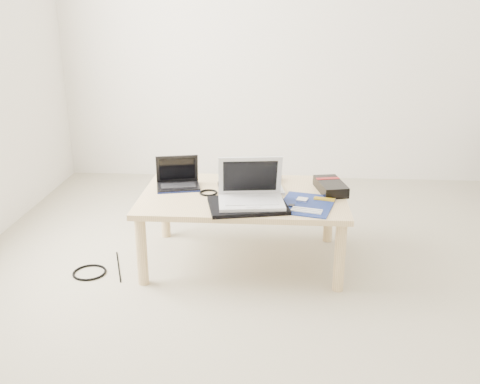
# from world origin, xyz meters

# --- Properties ---
(ground) EXTENTS (4.00, 4.00, 0.00)m
(ground) POSITION_xyz_m (0.00, 0.00, 0.00)
(ground) COLOR beige
(ground) RESTS_ON ground
(coffee_table) EXTENTS (1.10, 0.70, 0.40)m
(coffee_table) POSITION_xyz_m (-0.45, 0.44, 0.35)
(coffee_table) COLOR #DCB984
(coffee_table) RESTS_ON ground
(book) EXTENTS (0.36, 0.33, 0.03)m
(book) POSITION_xyz_m (-0.42, 0.63, 0.42)
(book) COLOR black
(book) RESTS_ON coffee_table
(netbook) EXTENTS (0.27, 0.22, 0.17)m
(netbook) POSITION_xyz_m (-0.82, 0.54, 0.44)
(netbook) COLOR black
(netbook) RESTS_ON coffee_table
(tablet) EXTENTS (0.24, 0.19, 0.01)m
(tablet) POSITION_xyz_m (-0.43, 0.45, 0.41)
(tablet) COLOR black
(tablet) RESTS_ON coffee_table
(remote) EXTENTS (0.09, 0.23, 0.02)m
(remote) POSITION_xyz_m (-0.27, 0.53, 0.41)
(remote) COLOR silver
(remote) RESTS_ON coffee_table
(neoprene_sleeve) EXTENTS (0.44, 0.36, 0.02)m
(neoprene_sleeve) POSITION_xyz_m (-0.42, 0.24, 0.41)
(neoprene_sleeve) COLOR black
(neoprene_sleeve) RESTS_ON coffee_table
(white_laptop) EXTENTS (0.35, 0.27, 0.23)m
(white_laptop) POSITION_xyz_m (-0.40, 0.27, 0.47)
(white_laptop) COLOR silver
(white_laptop) RESTS_ON neoprene_sleeve
(motherboard) EXTENTS (0.34, 0.38, 0.02)m
(motherboard) POSITION_xyz_m (-0.11, 0.29, 0.40)
(motherboard) COLOR #0D1953
(motherboard) RESTS_ON coffee_table
(gpu_box) EXTENTS (0.18, 0.28, 0.06)m
(gpu_box) POSITION_xyz_m (0.03, 0.52, 0.43)
(gpu_box) COLOR black
(gpu_box) RESTS_ON coffee_table
(cable_coil) EXTENTS (0.12, 0.12, 0.01)m
(cable_coil) POSITION_xyz_m (-0.64, 0.43, 0.41)
(cable_coil) COLOR black
(cable_coil) RESTS_ON coffee_table
(floor_cable_coil) EXTENTS (0.20, 0.20, 0.01)m
(floor_cable_coil) POSITION_xyz_m (-1.27, 0.23, 0.01)
(floor_cable_coil) COLOR black
(floor_cable_coil) RESTS_ON ground
(floor_cable_trail) EXTENTS (0.13, 0.35, 0.01)m
(floor_cable_trail) POSITION_xyz_m (-1.13, 0.31, 0.00)
(floor_cable_trail) COLOR black
(floor_cable_trail) RESTS_ON ground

